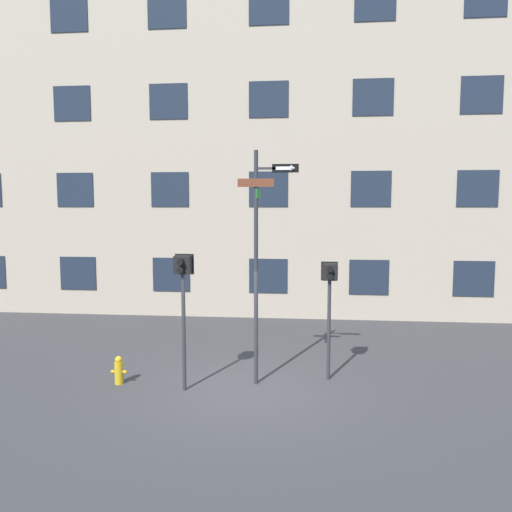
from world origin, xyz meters
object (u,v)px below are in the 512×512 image
object	(u,v)px
street_sign_pole	(259,249)
fire_hydrant	(119,370)
pedestrian_signal_left	(183,284)
pedestrian_signal_right	(329,288)

from	to	relation	value
street_sign_pole	fire_hydrant	bearing A→B (deg)	-174.13
pedestrian_signal_left	street_sign_pole	bearing A→B (deg)	19.42
street_sign_pole	pedestrian_signal_right	size ratio (longest dim) A/B	1.91
pedestrian_signal_left	fire_hydrant	bearing A→B (deg)	171.48
pedestrian_signal_right	fire_hydrant	world-z (taller)	pedestrian_signal_right
street_sign_pole	fire_hydrant	distance (m)	4.08
pedestrian_signal_left	pedestrian_signal_right	bearing A→B (deg)	17.58
street_sign_pole	pedestrian_signal_right	distance (m)	1.83
street_sign_pole	fire_hydrant	xyz separation A→B (m)	(-3.06, -0.31, -2.68)
pedestrian_signal_left	fire_hydrant	distance (m)	2.51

